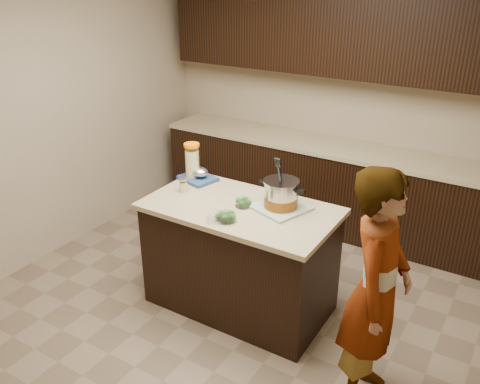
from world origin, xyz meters
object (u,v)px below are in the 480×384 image
(stock_pot, at_px, (281,195))
(person, at_px, (376,292))
(island, at_px, (240,257))
(lemonade_pitcher, at_px, (192,163))

(stock_pot, distance_m, person, 1.07)
(island, bearing_deg, person, -18.02)
(island, bearing_deg, lemonade_pitcher, 158.91)
(island, distance_m, person, 1.30)
(island, distance_m, stock_pot, 0.63)
(island, relative_size, person, 0.91)
(island, height_order, stock_pot, stock_pot)
(person, bearing_deg, island, 67.05)
(stock_pot, height_order, lemonade_pitcher, stock_pot)
(island, relative_size, stock_pot, 3.86)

